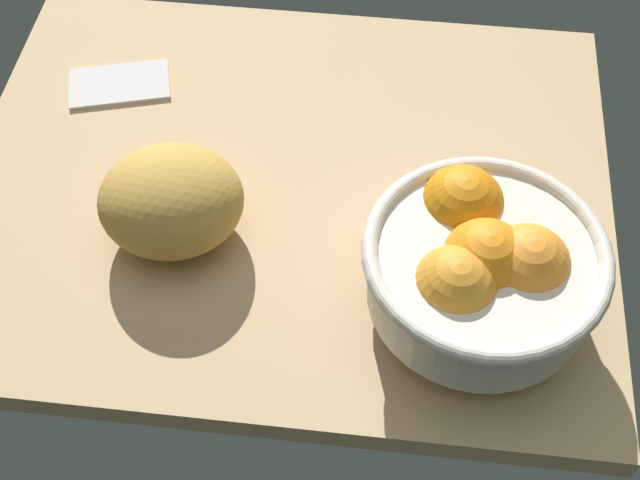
% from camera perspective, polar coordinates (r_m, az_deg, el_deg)
% --- Properties ---
extents(ground_plane, '(0.72, 0.58, 0.03)m').
position_cam_1_polar(ground_plane, '(0.98, -2.24, 3.27)').
color(ground_plane, tan).
extents(fruit_bowl, '(0.23, 0.23, 0.12)m').
position_cam_1_polar(fruit_bowl, '(0.83, 10.57, -1.67)').
color(fruit_bowl, silver).
rests_on(fruit_bowl, ground).
extents(bread_loaf, '(0.17, 0.16, 0.10)m').
position_cam_1_polar(bread_loaf, '(0.90, -9.73, 2.55)').
color(bread_loaf, gold).
rests_on(bread_loaf, ground).
extents(napkin_folded, '(0.13, 0.10, 0.01)m').
position_cam_1_polar(napkin_folded, '(1.10, -13.03, 10.02)').
color(napkin_folded, silver).
rests_on(napkin_folded, ground).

